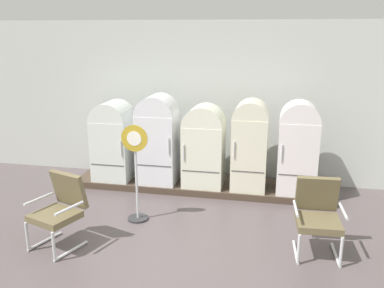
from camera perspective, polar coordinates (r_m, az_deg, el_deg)
name	(u,v)px	position (r m, az deg, el deg)	size (l,w,h in m)	color
ground	(156,283)	(5.15, -5.00, -18.52)	(12.00, 10.00, 0.05)	#53484A
back_wall	(208,101)	(7.95, 2.22, 5.92)	(11.76, 0.12, 3.02)	beige
display_plinth	(202,185)	(7.74, 1.34, -5.64)	(4.72, 0.95, 0.12)	#45362A
refrigerator_0	(113,138)	(7.85, -10.80, 0.77)	(0.69, 0.71, 1.47)	silver
refrigerator_1	(158,137)	(7.52, -4.76, 1.02)	(0.70, 0.65, 1.62)	white
refrigerator_2	(204,144)	(7.34, 1.63, 0.00)	(0.71, 0.62, 1.47)	silver
refrigerator_3	(250,142)	(7.25, 7.99, 0.23)	(0.60, 0.66, 1.58)	silver
refrigerator_4	(298,145)	(7.23, 14.41, -0.15)	(0.66, 0.62, 1.59)	white
armchair_left	(60,207)	(5.88, -17.74, -8.28)	(0.75, 0.80, 1.00)	silver
armchair_right	(318,213)	(5.68, 16.95, -9.08)	(0.65, 0.68, 1.00)	silver
sign_stand	(136,178)	(6.32, -7.70, -4.61)	(0.40, 0.32, 1.51)	#2D2D30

